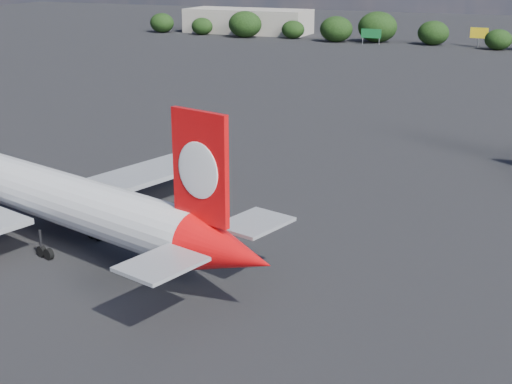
% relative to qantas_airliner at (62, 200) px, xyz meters
% --- Properties ---
extents(ground, '(500.00, 500.00, 0.00)m').
position_rel_qantas_airliner_xyz_m(ground, '(3.05, 46.73, -4.41)').
color(ground, black).
rests_on(ground, ground).
extents(qantas_airliner, '(43.83, 41.99, 14.49)m').
position_rel_qantas_airliner_xyz_m(qantas_airliner, '(0.00, 0.00, 0.00)').
color(qantas_airliner, silver).
rests_on(qantas_airliner, ground).
extents(terminal_building, '(42.00, 16.00, 8.00)m').
position_rel_qantas_airliner_xyz_m(terminal_building, '(-61.95, 178.73, -0.41)').
color(terminal_building, '#9E9488').
rests_on(terminal_building, ground).
extents(highway_sign, '(6.00, 0.30, 4.50)m').
position_rel_qantas_airliner_xyz_m(highway_sign, '(-14.95, 162.73, -1.28)').
color(highway_sign, '#14652C').
rests_on(highway_sign, ground).
extents(billboard_yellow, '(5.00, 0.30, 5.50)m').
position_rel_qantas_airliner_xyz_m(billboard_yellow, '(15.05, 168.73, -0.54)').
color(billboard_yellow, yellow).
rests_on(billboard_yellow, ground).
extents(horizon_treeline, '(209.58, 15.10, 9.16)m').
position_rel_qantas_airliner_xyz_m(horizon_treeline, '(20.30, 166.74, -0.49)').
color(horizon_treeline, black).
rests_on(horizon_treeline, ground).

